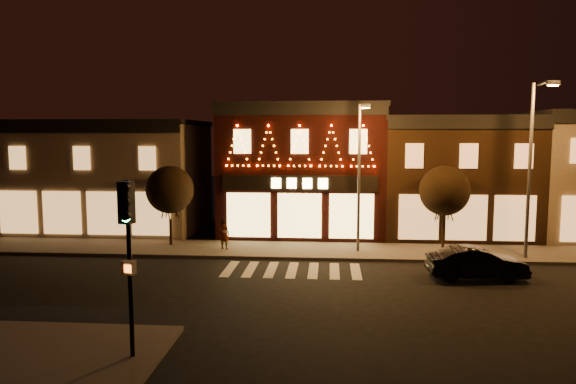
# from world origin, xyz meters

# --- Properties ---
(ground) EXTENTS (120.00, 120.00, 0.00)m
(ground) POSITION_xyz_m (0.00, 0.00, 0.00)
(ground) COLOR black
(ground) RESTS_ON ground
(sidewalk_far) EXTENTS (44.00, 4.00, 0.15)m
(sidewalk_far) POSITION_xyz_m (2.00, 8.00, 0.07)
(sidewalk_far) COLOR #47423D
(sidewalk_far) RESTS_ON ground
(sidewalk_near) EXTENTS (7.00, 7.00, 0.15)m
(sidewalk_near) POSITION_xyz_m (-6.50, -7.50, 0.07)
(sidewalk_near) COLOR #47423D
(sidewalk_near) RESTS_ON ground
(building_left) EXTENTS (12.20, 8.28, 7.30)m
(building_left) POSITION_xyz_m (-13.00, 13.99, 3.66)
(building_left) COLOR #706150
(building_left) RESTS_ON ground
(building_pulp) EXTENTS (10.20, 8.34, 8.30)m
(building_pulp) POSITION_xyz_m (0.00, 13.98, 4.16)
(building_pulp) COLOR black
(building_pulp) RESTS_ON ground
(building_right_a) EXTENTS (9.20, 8.28, 7.50)m
(building_right_a) POSITION_xyz_m (9.50, 13.99, 3.76)
(building_right_a) COLOR #352112
(building_right_a) RESTS_ON ground
(traffic_signal_near) EXTENTS (0.42, 0.53, 5.03)m
(traffic_signal_near) POSITION_xyz_m (-3.76, -6.58, 3.70)
(traffic_signal_near) COLOR black
(traffic_signal_near) RESTS_ON sidewalk_near
(streetlamp_mid) EXTENTS (0.52, 1.80, 7.82)m
(streetlamp_mid) POSITION_xyz_m (3.32, 7.58, 4.74)
(streetlamp_mid) COLOR #59595E
(streetlamp_mid) RESTS_ON sidewalk_far
(streetlamp_right) EXTENTS (0.59, 2.02, 8.79)m
(streetlamp_right) POSITION_xyz_m (11.75, 6.60, 5.31)
(streetlamp_right) COLOR #59595E
(streetlamp_right) RESTS_ON sidewalk_far
(tree_left) EXTENTS (2.69, 2.69, 4.49)m
(tree_left) POSITION_xyz_m (-7.26, 8.59, 3.30)
(tree_left) COLOR black
(tree_left) RESTS_ON sidewalk_far
(tree_right) EXTENTS (2.73, 2.73, 4.57)m
(tree_right) POSITION_xyz_m (7.99, 8.79, 3.35)
(tree_right) COLOR black
(tree_right) RESTS_ON sidewalk_far
(dark_sedan) EXTENTS (4.37, 1.74, 1.41)m
(dark_sedan) POSITION_xyz_m (8.30, 3.19, 0.71)
(dark_sedan) COLOR black
(dark_sedan) RESTS_ON ground
(pedestrian) EXTENTS (0.71, 0.59, 1.67)m
(pedestrian) POSITION_xyz_m (-3.99, 7.67, 0.99)
(pedestrian) COLOR gray
(pedestrian) RESTS_ON sidewalk_far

